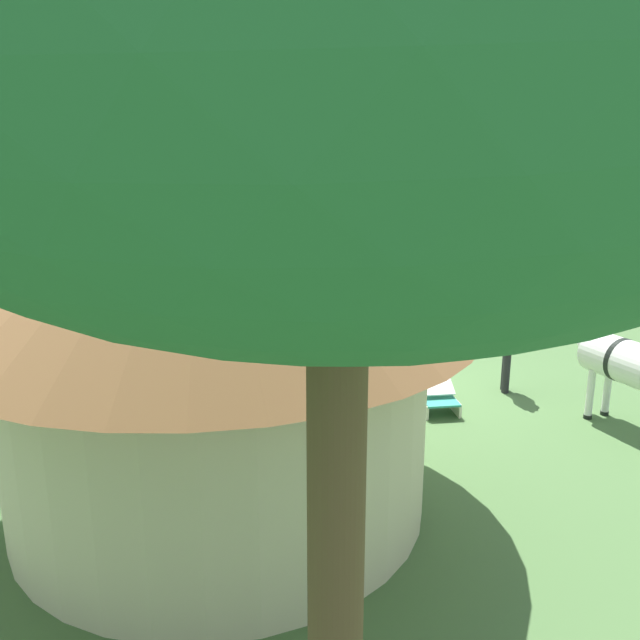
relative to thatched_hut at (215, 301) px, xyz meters
name	(u,v)px	position (x,y,z in m)	size (l,w,h in m)	color
ground_plane	(386,383)	(2.41, -3.86, -2.43)	(36.00, 36.00, 0.00)	#486A3A
thatched_hut	(215,301)	(0.00, 0.00, 0.00)	(5.71, 5.71, 4.41)	beige
shade_umbrella	(206,213)	(5.44, -1.67, 0.38)	(3.32, 3.32, 3.23)	brown
patio_dining_table	(211,323)	(5.44, -1.67, -1.78)	(1.38, 0.93, 0.74)	silver
patio_chair_west_end	(152,338)	(5.37, -0.47, -1.91)	(0.46, 0.45, 0.90)	white
patio_chair_east_end	(238,344)	(4.25, -1.78, -1.91)	(0.46, 0.48, 0.90)	white
patio_chair_near_lawn	(268,322)	(5.37, -2.86, -1.91)	(0.46, 0.45, 0.90)	silver
patio_chair_near_hut	(193,316)	(6.64, -1.65, -1.91)	(0.43, 0.45, 0.90)	white
guest_beside_umbrella	(191,289)	(7.40, -1.86, -1.49)	(0.22, 0.56, 1.56)	black
guest_behind_table	(291,314)	(3.97, -2.75, -1.40)	(0.24, 0.61, 1.72)	black
standing_watcher	(509,334)	(1.17, -5.45, -1.42)	(0.50, 0.44, 1.68)	#232326
striped_lounge_chair	(437,396)	(1.02, -3.90, -2.18)	(0.95, 0.78, 0.60)	teal
zebra_nearest_camera	(360,303)	(4.43, -4.52, -1.47)	(1.24, 2.26, 1.49)	silver
zebra_by_umbrella	(636,366)	(-0.90, -5.91, -1.42)	(2.38, 0.74, 1.55)	silver
acacia_tree_left_background	(340,33)	(-4.46, 0.95, 2.01)	(3.65, 3.65, 5.56)	brown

